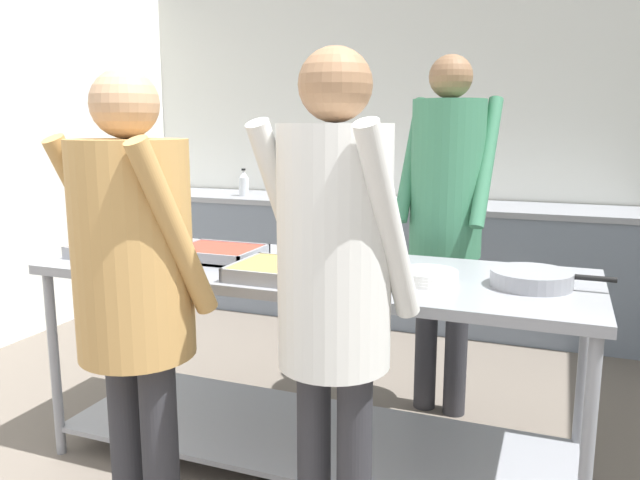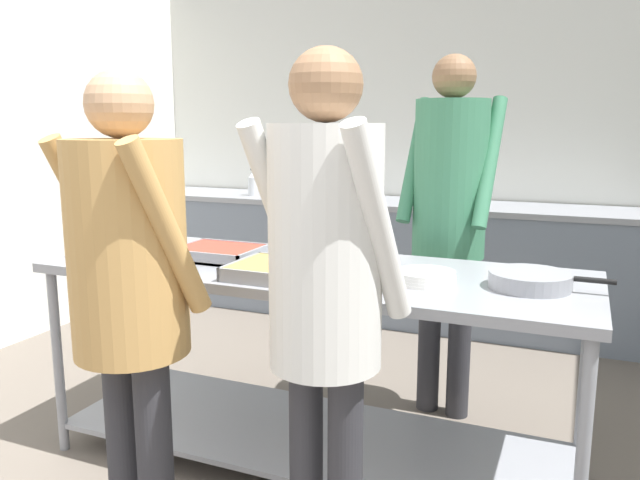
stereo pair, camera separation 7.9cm
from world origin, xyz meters
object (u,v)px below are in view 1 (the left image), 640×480
serving_tray_greens (218,254)px  guest_serving_right (134,275)px  serving_tray_roast (282,271)px  cook_behind_counter (446,197)px  water_bottle (244,183)px  plate_stack (428,276)px  guest_serving_left (334,273)px  sauce_pan (532,278)px  serving_tray_vegetables (120,252)px  broccoli_bowl (373,264)px

serving_tray_greens → guest_serving_right: size_ratio=0.23×
serving_tray_greens → serving_tray_roast: (0.41, -0.20, 0.00)m
cook_behind_counter → water_bottle: bearing=143.6°
plate_stack → guest_serving_left: 0.66m
serving_tray_roast → guest_serving_right: bearing=-112.0°
sauce_pan → guest_serving_left: 0.89m
serving_tray_vegetables → plate_stack: (1.40, 0.05, -0.00)m
serving_tray_vegetables → cook_behind_counter: size_ratio=0.23×
sauce_pan → plate_stack: bearing=-168.0°
serving_tray_vegetables → serving_tray_greens: (0.43, 0.13, 0.00)m
plate_stack → guest_serving_left: size_ratio=0.14×
serving_tray_greens → guest_serving_left: size_ratio=0.22×
guest_serving_right → water_bottle: bearing=111.8°
serving_tray_vegetables → serving_tray_greens: 0.45m
serving_tray_roast → plate_stack: bearing=12.9°
serving_tray_greens → guest_serving_right: bearing=-78.2°
broccoli_bowl → water_bottle: size_ratio=0.83×
guest_serving_left → water_bottle: (-1.80, 2.80, -0.04)m
serving_tray_roast → plate_stack: serving_tray_roast is taller
sauce_pan → guest_serving_left: size_ratio=0.26×
water_bottle → serving_tray_vegetables: bearing=-75.9°
serving_tray_roast → sauce_pan: sauce_pan is taller
guest_serving_right → sauce_pan: bearing=34.5°
serving_tray_greens → broccoli_bowl: (0.72, 0.01, 0.01)m
guest_serving_right → cook_behind_counter: cook_behind_counter is taller
serving_tray_greens → sauce_pan: 1.33m
serving_tray_roast → cook_behind_counter: size_ratio=0.21×
serving_tray_vegetables → sauce_pan: size_ratio=0.97×
guest_serving_left → broccoli_bowl: bearing=97.4°
guest_serving_left → cook_behind_counter: cook_behind_counter is taller
sauce_pan → cook_behind_counter: bearing=122.2°
serving_tray_vegetables → guest_serving_left: 1.38m
serving_tray_roast → water_bottle: water_bottle is taller
sauce_pan → serving_tray_roast: bearing=-167.5°
broccoli_bowl → cook_behind_counter: size_ratio=0.10×
plate_stack → sauce_pan: size_ratio=0.53×
serving_tray_vegetables → plate_stack: bearing=2.1°
serving_tray_roast → guest_serving_left: size_ratio=0.22×
guest_serving_left → cook_behind_counter: bearing=87.1°
serving_tray_greens → guest_serving_left: bearing=-41.0°
serving_tray_vegetables → guest_serving_right: (0.60, -0.67, 0.10)m
plate_stack → guest_serving_left: guest_serving_left is taller
serving_tray_greens → guest_serving_left: guest_serving_left is taller
serving_tray_vegetables → broccoli_bowl: 1.16m
serving_tray_greens → guest_serving_right: 0.82m
guest_serving_right → water_bottle: size_ratio=7.49×
broccoli_bowl → sauce_pan: bearing=-0.6°
sauce_pan → water_bottle: size_ratio=1.99×
serving_tray_vegetables → serving_tray_greens: size_ratio=1.14×
plate_stack → guest_serving_right: size_ratio=0.14×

